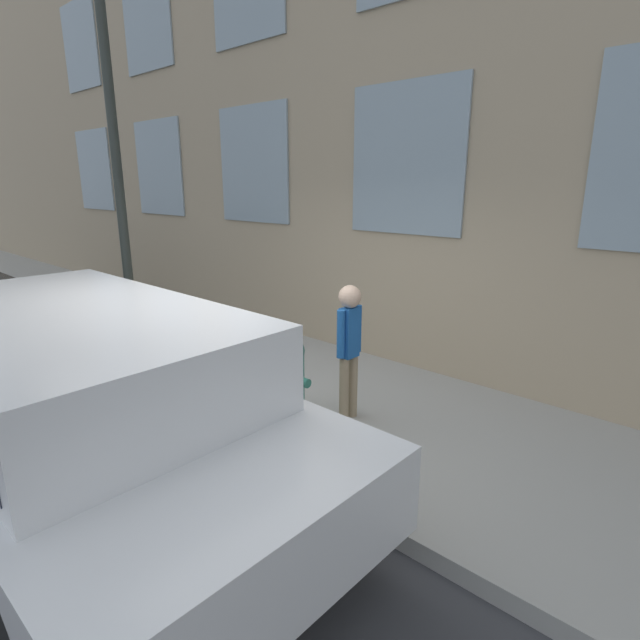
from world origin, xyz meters
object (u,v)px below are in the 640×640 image
Objects in this scene: fire_hydrant at (291,378)px; person at (349,340)px; street_lamp at (107,74)px; parked_truck_white_near at (70,387)px.

person reaches higher than fire_hydrant.
person is 4.32m from street_lamp.
parked_truck_white_near is 0.89× the size of street_lamp.
parked_truck_white_near is (-2.24, 0.90, -0.03)m from person.
fire_hydrant is 0.63× the size of person.
street_lamp reaches higher than parked_truck_white_near.
fire_hydrant is at bearing -166.89° from person.
street_lamp is at bearing 154.46° from person.
person is 0.24× the size of street_lamp.
person is 0.27× the size of parked_truck_white_near.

